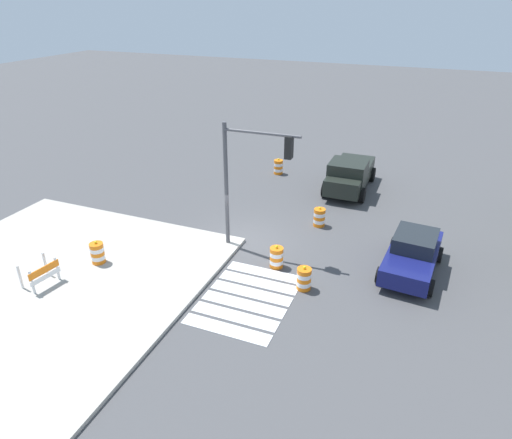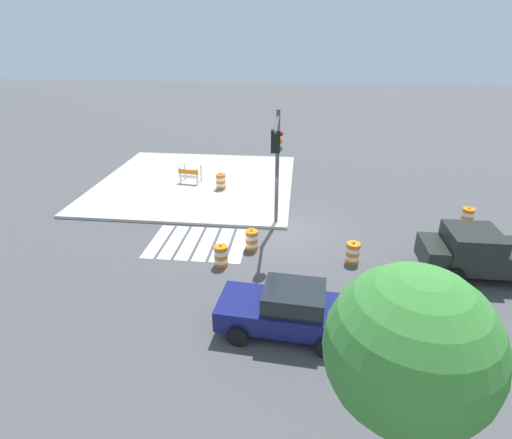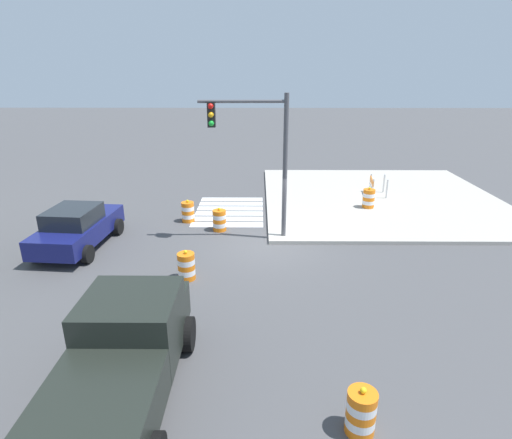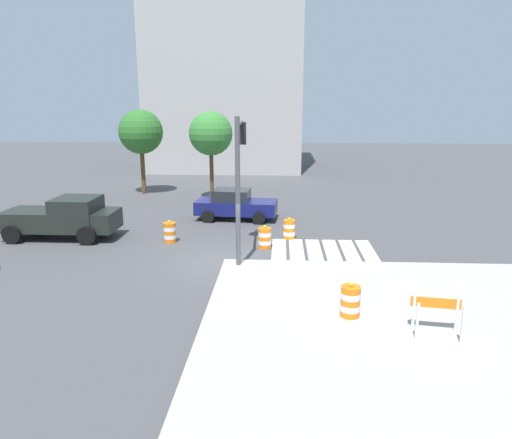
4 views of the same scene
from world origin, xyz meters
name	(u,v)px [view 3 (image 3 of 4)]	position (x,y,z in m)	size (l,w,h in m)	color
ground_plane	(269,245)	(0.00, 0.00, 0.00)	(120.00, 120.00, 0.00)	#474749
sidewalk_corner	(381,198)	(6.00, -6.00, 0.07)	(12.00, 12.00, 0.15)	#ADA89E
crosswalk_stripes	(230,211)	(4.00, 1.80, 0.01)	(4.35, 3.20, 0.02)	silver
sports_car	(77,227)	(-0.27, 7.26, 0.81)	(4.43, 2.40, 1.63)	navy
pickup_truck	(125,351)	(-7.74, 3.14, 0.97)	(5.15, 2.35, 1.92)	black
traffic_barrel_near_corner	(186,266)	(-2.80, 2.73, 0.45)	(0.56, 0.56, 1.02)	orange
traffic_barrel_crosswalk_end	(188,212)	(2.58, 3.55, 0.45)	(0.56, 0.56, 1.02)	orange
traffic_barrel_median_near	(219,220)	(1.50, 2.05, 0.45)	(0.56, 0.56, 1.02)	orange
traffic_barrel_median_far	(361,412)	(-8.81, -1.52, 0.45)	(0.56, 0.56, 1.02)	orange
traffic_barrel_on_sidewalk	(369,198)	(4.19, -4.88, 0.60)	(0.56, 0.56, 1.02)	orange
construction_barricade	(375,184)	(6.32, -5.71, 0.72)	(1.33, 0.94, 1.00)	silver
traffic_light_pole	(255,142)	(0.56, 0.54, 3.91)	(0.47, 3.29, 5.50)	#4C4C51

